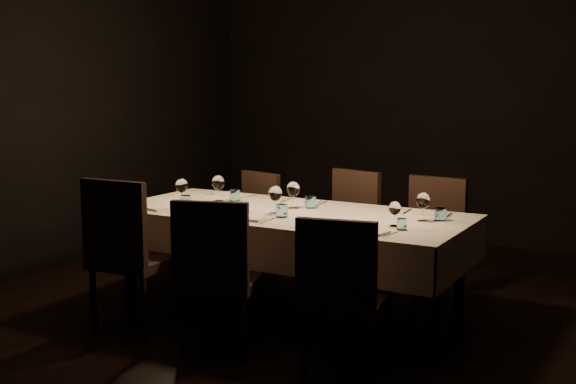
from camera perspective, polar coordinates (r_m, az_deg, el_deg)
The scene contains 14 objects.
room at distance 5.00m, azimuth 0.00°, elevation 6.80°, with size 5.01×6.01×3.01m.
dining_table at distance 5.09m, azimuth 0.00°, elevation -2.37°, with size 2.52×1.12×0.76m.
chair_near_left at distance 4.91m, azimuth -12.52°, elevation -4.41°, with size 0.52×0.52×1.04m.
place_setting_near_left at distance 5.35m, azimuth -8.98°, elevation -0.30°, with size 0.36×0.41×0.19m.
chair_near_center at distance 4.43m, azimuth -5.69°, elevation -6.12°, with size 0.59×0.59×0.98m.
place_setting_near_center at distance 4.89m, azimuth -1.53°, elevation -1.02°, with size 0.36×0.42×0.20m.
chair_near_right at distance 4.07m, azimuth 4.17°, elevation -7.73°, with size 0.53×0.53×0.94m.
place_setting_near_right at distance 4.51m, azimuth 8.03°, elevation -2.12°, with size 0.30×0.39×0.16m.
chair_far_left at distance 6.13m, azimuth -2.88°, elevation -2.24°, with size 0.53×0.53×0.90m.
place_setting_far_left at distance 5.60m, azimuth -4.91°, elevation 0.20°, with size 0.38×0.42×0.20m.
chair_far_center at distance 5.77m, azimuth 4.65°, elevation -2.65°, with size 0.56×0.56×0.96m.
place_setting_far_center at distance 5.26m, azimuth 0.99°, elevation -0.33°, with size 0.36×0.42×0.20m.
chair_far_right at distance 5.53m, azimuth 11.20°, elevation -3.35°, with size 0.50×0.50×0.95m.
place_setting_far_right at distance 4.88m, azimuth 11.04°, elevation -1.23°, with size 0.35×0.41×0.19m.
Camera 1 is at (2.46, -4.35, 1.67)m, focal length 45.00 mm.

